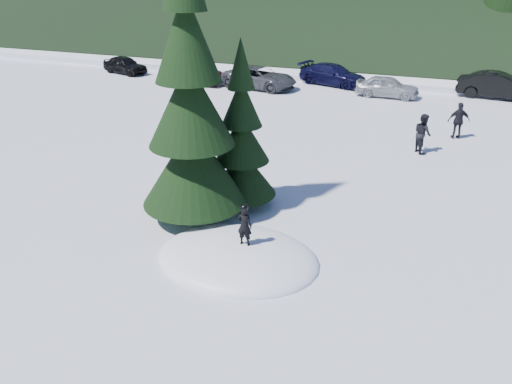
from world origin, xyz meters
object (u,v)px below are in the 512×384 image
(adult_1, at_px, (459,121))
(car_1, at_px, (194,74))
(spruce_tall, at_px, (191,115))
(spruce_short, at_px, (242,144))
(car_4, at_px, (387,87))
(car_2, at_px, (259,78))
(car_5, at_px, (498,86))
(child_skier, at_px, (245,226))
(car_3, at_px, (333,75))
(adult_0, at_px, (422,133))
(car_0, at_px, (125,65))

(adult_1, relative_size, car_1, 0.40)
(spruce_tall, relative_size, spruce_short, 1.60)
(car_4, bearing_deg, car_1, 96.58)
(spruce_short, relative_size, adult_1, 3.22)
(car_2, distance_m, car_5, 14.35)
(spruce_short, bearing_deg, adult_1, 56.82)
(child_skier, relative_size, car_3, 0.24)
(spruce_tall, bearing_deg, adult_1, 56.52)
(adult_0, distance_m, car_4, 9.73)
(adult_1, relative_size, car_5, 0.36)
(adult_0, relative_size, car_2, 0.34)
(car_4, distance_m, car_5, 6.48)
(car_2, height_order, car_5, car_5)
(child_skier, height_order, car_4, child_skier)
(adult_0, bearing_deg, child_skier, 127.50)
(spruce_short, relative_size, car_0, 1.47)
(car_1, bearing_deg, car_2, -80.57)
(car_1, distance_m, car_3, 9.19)
(child_skier, relative_size, car_5, 0.24)
(car_0, bearing_deg, adult_0, -98.26)
(car_2, height_order, car_4, car_2)
(car_1, distance_m, car_4, 12.51)
(adult_0, distance_m, car_3, 13.13)
(spruce_tall, bearing_deg, car_3, 91.07)
(car_2, bearing_deg, child_skier, -150.99)
(car_1, bearing_deg, child_skier, -144.37)
(car_5, bearing_deg, spruce_tall, 161.11)
(child_skier, relative_size, car_1, 0.27)
(adult_0, relative_size, adult_1, 1.00)
(spruce_tall, relative_size, car_5, 1.89)
(adult_1, relative_size, car_0, 0.46)
(car_1, bearing_deg, car_0, 82.80)
(spruce_short, relative_size, car_4, 1.45)
(child_skier, distance_m, car_3, 22.12)
(car_0, xyz_separation_m, car_1, (6.29, -1.30, 0.05))
(car_0, height_order, car_3, car_3)
(spruce_tall, distance_m, car_3, 20.37)
(adult_1, distance_m, car_1, 17.55)
(car_3, bearing_deg, car_0, 113.36)
(adult_0, height_order, car_5, adult_0)
(car_3, bearing_deg, car_1, 126.01)
(adult_0, xyz_separation_m, car_2, (-10.65, 8.79, -0.16))
(adult_0, distance_m, car_5, 11.92)
(car_5, bearing_deg, car_2, 106.96)
(car_1, relative_size, car_4, 1.11)
(spruce_tall, xyz_separation_m, adult_0, (6.10, 8.77, -2.48))
(adult_0, bearing_deg, car_4, -17.02)
(spruce_tall, height_order, car_1, spruce_tall)
(spruce_short, xyz_separation_m, adult_0, (5.10, 7.37, -1.27))
(spruce_short, height_order, car_5, spruce_short)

